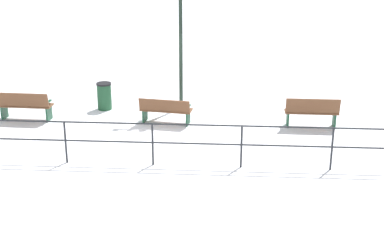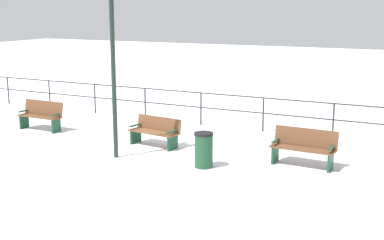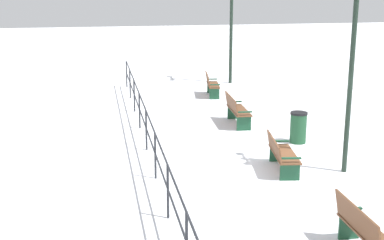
{
  "view_description": "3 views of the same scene",
  "coord_description": "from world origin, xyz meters",
  "px_view_note": "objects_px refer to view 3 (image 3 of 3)",
  "views": [
    {
      "loc": [
        -16.42,
        -1.88,
        6.01
      ],
      "look_at": [
        -1.08,
        -0.86,
        0.5
      ],
      "focal_mm": 53.73,
      "sensor_mm": 36.0,
      "label": 1
    },
    {
      "loc": [
        12.54,
        7.54,
        3.94
      ],
      "look_at": [
        -0.66,
        0.9,
        0.74
      ],
      "focal_mm": 48.64,
      "sensor_mm": 36.0,
      "label": 2
    },
    {
      "loc": [
        -4.4,
        -12.18,
        4.63
      ],
      "look_at": [
        -2.01,
        1.43,
        1.0
      ],
      "focal_mm": 51.68,
      "sensor_mm": 36.0,
      "label": 3
    }
  ],
  "objects_px": {
    "lamppost_middle": "(353,49)",
    "lamppost_far": "(232,0)",
    "bench_fifth": "(211,84)",
    "bench_third": "(281,154)",
    "bench_fourth": "(236,110)",
    "trash_bin": "(298,127)",
    "bench_second": "(364,230)"
  },
  "relations": [
    {
      "from": "lamppost_middle",
      "to": "lamppost_far",
      "type": "height_order",
      "value": "lamppost_far"
    },
    {
      "from": "bench_fifth",
      "to": "lamppost_middle",
      "type": "relative_size",
      "value": 0.31
    },
    {
      "from": "lamppost_middle",
      "to": "lamppost_far",
      "type": "bearing_deg",
      "value": 90.0
    },
    {
      "from": "bench_third",
      "to": "bench_fourth",
      "type": "relative_size",
      "value": 0.98
    },
    {
      "from": "lamppost_middle",
      "to": "lamppost_far",
      "type": "relative_size",
      "value": 0.88
    },
    {
      "from": "bench_third",
      "to": "bench_fourth",
      "type": "height_order",
      "value": "bench_fourth"
    },
    {
      "from": "bench_third",
      "to": "bench_fifth",
      "type": "xyz_separation_m",
      "value": [
        0.1,
        8.72,
        0.04
      ]
    },
    {
      "from": "bench_fifth",
      "to": "trash_bin",
      "type": "relative_size",
      "value": 1.61
    },
    {
      "from": "lamppost_middle",
      "to": "trash_bin",
      "type": "bearing_deg",
      "value": 95.91
    },
    {
      "from": "bench_second",
      "to": "lamppost_middle",
      "type": "relative_size",
      "value": 0.34
    },
    {
      "from": "lamppost_far",
      "to": "trash_bin",
      "type": "xyz_separation_m",
      "value": [
        -0.26,
        -9.1,
        -3.16
      ]
    },
    {
      "from": "bench_second",
      "to": "lamppost_far",
      "type": "height_order",
      "value": "lamppost_far"
    },
    {
      "from": "bench_second",
      "to": "bench_fourth",
      "type": "relative_size",
      "value": 0.96
    },
    {
      "from": "lamppost_middle",
      "to": "lamppost_far",
      "type": "xyz_separation_m",
      "value": [
        0.0,
        11.59,
        0.62
      ]
    },
    {
      "from": "bench_second",
      "to": "bench_fourth",
      "type": "distance_m",
      "value": 8.72
    },
    {
      "from": "lamppost_far",
      "to": "trash_bin",
      "type": "height_order",
      "value": "lamppost_far"
    },
    {
      "from": "bench_second",
      "to": "trash_bin",
      "type": "distance_m",
      "value": 6.64
    },
    {
      "from": "trash_bin",
      "to": "bench_third",
      "type": "bearing_deg",
      "value": -119.99
    },
    {
      "from": "bench_third",
      "to": "trash_bin",
      "type": "height_order",
      "value": "trash_bin"
    },
    {
      "from": "bench_fifth",
      "to": "lamppost_far",
      "type": "bearing_deg",
      "value": 68.61
    },
    {
      "from": "lamppost_middle",
      "to": "trash_bin",
      "type": "height_order",
      "value": "lamppost_middle"
    },
    {
      "from": "bench_second",
      "to": "lamppost_far",
      "type": "bearing_deg",
      "value": 84.84
    },
    {
      "from": "bench_fourth",
      "to": "lamppost_middle",
      "type": "distance_m",
      "value": 5.52
    },
    {
      "from": "lamppost_far",
      "to": "bench_third",
      "type": "bearing_deg",
      "value": -97.57
    },
    {
      "from": "bench_third",
      "to": "lamppost_far",
      "type": "bearing_deg",
      "value": 90.05
    },
    {
      "from": "bench_third",
      "to": "bench_fifth",
      "type": "distance_m",
      "value": 8.72
    },
    {
      "from": "bench_fourth",
      "to": "bench_fifth",
      "type": "bearing_deg",
      "value": 90.91
    },
    {
      "from": "lamppost_far",
      "to": "trash_bin",
      "type": "relative_size",
      "value": 5.99
    },
    {
      "from": "bench_third",
      "to": "bench_fourth",
      "type": "bearing_deg",
      "value": 97.64
    },
    {
      "from": "bench_fourth",
      "to": "trash_bin",
      "type": "bearing_deg",
      "value": -58.42
    },
    {
      "from": "lamppost_middle",
      "to": "trash_bin",
      "type": "distance_m",
      "value": 3.56
    },
    {
      "from": "bench_second",
      "to": "lamppost_middle",
      "type": "distance_m",
      "value": 4.98
    }
  ]
}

